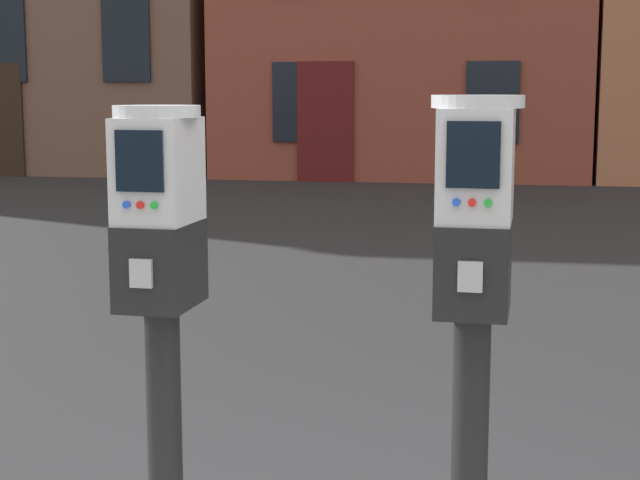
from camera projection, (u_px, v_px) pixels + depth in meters
name	position (u px, v px, depth m)	size (l,w,h in m)	color
parking_meter_near_kerb	(161.00, 282.00, 2.51)	(0.22, 0.26, 1.43)	black
parking_meter_twin_adjacent	(473.00, 286.00, 2.36)	(0.22, 0.26, 1.45)	black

